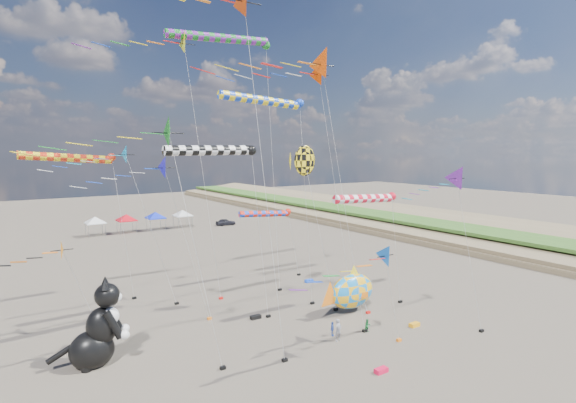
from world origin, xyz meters
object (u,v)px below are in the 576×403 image
(parked_car, at_px, (226,222))
(child_blue, at_px, (332,329))
(cat_inflatable, at_px, (96,322))
(person_adult, at_px, (338,330))
(fish_inflatable, at_px, (352,291))
(child_green, at_px, (368,326))

(parked_car, bearing_deg, child_blue, 168.56)
(cat_inflatable, bearing_deg, person_adult, -6.46)
(fish_inflatable, bearing_deg, parked_car, 76.47)
(child_green, relative_size, child_blue, 0.94)
(cat_inflatable, distance_m, fish_inflatable, 20.50)
(child_green, height_order, child_blue, child_blue)
(cat_inflatable, bearing_deg, child_green, -3.41)
(fish_inflatable, distance_m, person_adult, 6.22)
(person_adult, bearing_deg, parked_car, 61.90)
(person_adult, distance_m, child_green, 2.97)
(parked_car, bearing_deg, child_green, 171.66)
(child_blue, height_order, parked_car, parked_car)
(child_blue, distance_m, parked_car, 53.38)
(child_blue, xyz_separation_m, parked_car, (16.09, 50.89, 0.08))
(fish_inflatable, height_order, person_adult, fish_inflatable)
(child_green, bearing_deg, parked_car, 88.67)
(cat_inflatable, bearing_deg, parked_car, 69.94)
(fish_inflatable, relative_size, parked_car, 1.64)
(child_green, bearing_deg, person_adult, -167.66)
(cat_inflatable, height_order, fish_inflatable, cat_inflatable)
(cat_inflatable, height_order, child_green, cat_inflatable)
(child_blue, bearing_deg, cat_inflatable, 112.81)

